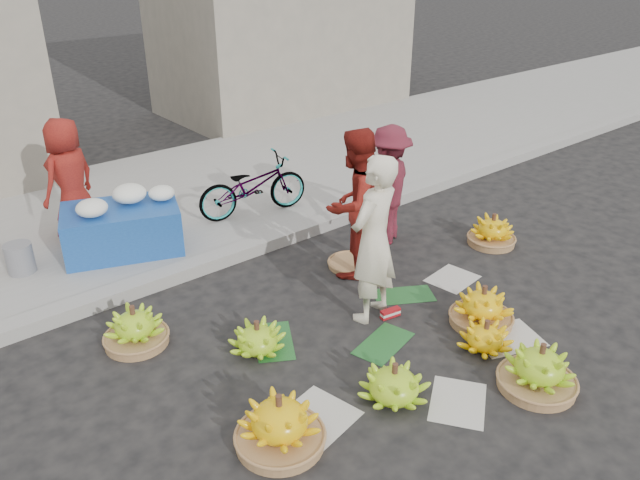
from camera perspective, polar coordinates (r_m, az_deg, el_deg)
ground at (r=6.32m, az=5.20°, el=-8.26°), size 80.00×80.00×0.00m
curb at (r=7.77m, az=-6.09°, el=-0.62°), size 40.00×0.25×0.15m
sidewalk at (r=9.46m, az=-13.19°, el=3.79°), size 40.00×4.00×0.12m
newspaper_scatter at (r=5.90m, az=10.70°, el=-11.56°), size 3.20×1.80×0.00m
banana_leaves at (r=6.38m, az=3.29°, el=-7.78°), size 2.00×1.00×0.00m
banana_bunch_0 at (r=4.98m, az=-3.72°, el=-16.37°), size 0.72×0.72×0.47m
banana_bunch_1 at (r=5.42m, az=6.78°, el=-12.93°), size 0.65×0.65×0.37m
banana_bunch_2 at (r=5.80m, az=19.40°, el=-11.07°), size 0.77×0.77×0.46m
banana_bunch_3 at (r=6.19m, az=14.88°, el=-8.54°), size 0.58×0.58×0.31m
banana_bunch_4 at (r=6.52m, az=14.62°, el=-6.00°), size 0.63×0.63×0.44m
banana_bunch_5 at (r=8.19m, az=15.48°, el=0.77°), size 0.59×0.59×0.42m
banana_bunch_6 at (r=5.97m, az=-5.75°, el=-8.95°), size 0.69×0.69×0.34m
banana_bunch_7 at (r=6.28m, az=-16.56°, el=-7.71°), size 0.68×0.68×0.43m
basket_spare at (r=7.43m, az=2.84°, el=-2.20°), size 0.71×0.71×0.06m
incense_stack at (r=6.51m, az=6.45°, el=-6.66°), size 0.22×0.10×0.09m
vendor_cream at (r=6.12m, az=4.92°, el=0.02°), size 0.72×0.56×1.75m
vendor_red at (r=6.95m, az=3.19°, el=3.28°), size 0.92×0.77×1.73m
man_striped at (r=7.82m, az=6.27°, el=5.03°), size 1.13×0.94×1.51m
flower_table at (r=7.79m, az=-17.59°, el=1.26°), size 1.53×1.24×0.77m
grey_bucket at (r=7.77m, az=-25.76°, el=-1.51°), size 0.30×0.30×0.34m
flower_vendor at (r=8.25m, az=-21.92°, el=5.24°), size 0.87×0.74×1.51m
bicycle at (r=8.43m, az=-6.16°, el=4.93°), size 0.81×1.60×0.80m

